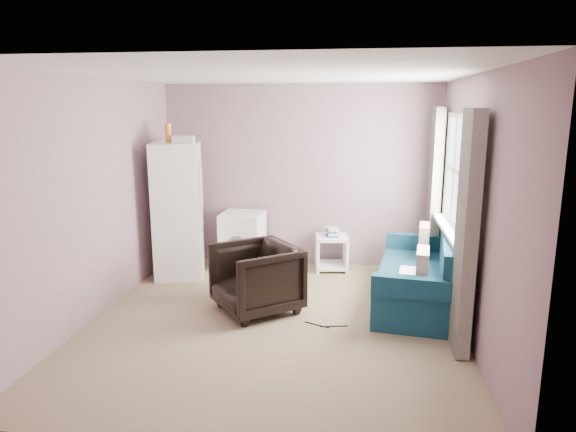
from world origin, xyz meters
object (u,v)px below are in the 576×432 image
object	(u,v)px
fridge	(178,210)
side_table	(332,250)
armchair	(256,275)
washing_machine	(243,239)
sofa	(423,278)

from	to	relation	value
fridge	side_table	world-z (taller)	fridge
armchair	side_table	bearing A→B (deg)	116.75
washing_machine	sofa	distance (m)	2.54
armchair	sofa	world-z (taller)	sofa
armchair	sofa	size ratio (longest dim) A/B	0.42
side_table	sofa	size ratio (longest dim) A/B	0.30
armchair	sofa	distance (m)	1.88
washing_machine	side_table	world-z (taller)	washing_machine
side_table	sofa	distance (m)	1.55
sofa	washing_machine	bearing A→B (deg)	163.07
fridge	washing_machine	bearing A→B (deg)	18.37
fridge	sofa	world-z (taller)	fridge
armchair	washing_machine	distance (m)	1.58
armchair	side_table	world-z (taller)	armchair
washing_machine	side_table	size ratio (longest dim) A/B	1.32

